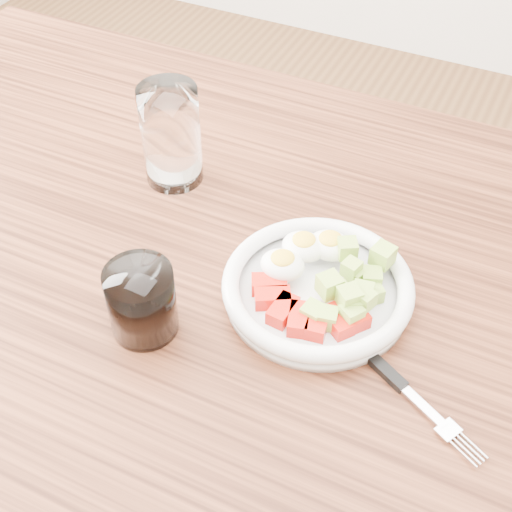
{
  "coord_description": "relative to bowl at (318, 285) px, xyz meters",
  "views": [
    {
      "loc": [
        0.25,
        -0.53,
        1.4
      ],
      "look_at": [
        -0.01,
        0.01,
        0.8
      ],
      "focal_mm": 50.0,
      "sensor_mm": 36.0,
      "label": 1
    }
  ],
  "objects": [
    {
      "name": "dining_table",
      "position": [
        -0.07,
        -0.01,
        -0.12
      ],
      "size": [
        1.5,
        0.9,
        0.77
      ],
      "color": "brown",
      "rests_on": "ground"
    },
    {
      "name": "bowl",
      "position": [
        0.0,
        0.0,
        0.0
      ],
      "size": [
        0.22,
        0.22,
        0.06
      ],
      "color": "white",
      "rests_on": "dining_table"
    },
    {
      "name": "fork",
      "position": [
        0.11,
        -0.07,
        -0.02
      ],
      "size": [
        0.19,
        0.11,
        0.01
      ],
      "color": "black",
      "rests_on": "dining_table"
    },
    {
      "name": "water_glass",
      "position": [
        -0.27,
        0.12,
        0.05
      ],
      "size": [
        0.08,
        0.08,
        0.14
      ],
      "primitive_type": "cylinder",
      "color": "white",
      "rests_on": "dining_table"
    },
    {
      "name": "coffee_glass",
      "position": [
        -0.16,
        -0.13,
        0.02
      ],
      "size": [
        0.08,
        0.08,
        0.09
      ],
      "color": "white",
      "rests_on": "dining_table"
    }
  ]
}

